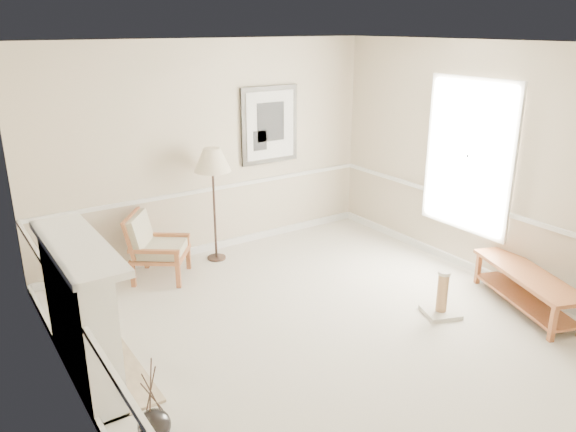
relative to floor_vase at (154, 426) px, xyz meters
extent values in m
plane|color=silver|center=(2.15, 0.55, -0.14)|extent=(5.50, 5.50, 0.00)
cube|color=beige|center=(2.15, 3.30, 1.31)|extent=(5.00, 0.04, 2.90)
cube|color=beige|center=(-0.35, 0.55, 1.31)|extent=(0.04, 5.50, 2.90)
cube|color=beige|center=(4.65, 0.55, 1.31)|extent=(0.04, 5.50, 2.90)
cube|color=white|center=(2.15, 0.55, 2.76)|extent=(5.00, 5.50, 0.04)
cube|color=white|center=(2.15, 3.28, -0.09)|extent=(4.95, 0.04, 0.10)
cube|color=white|center=(2.15, 3.28, 0.76)|extent=(4.95, 0.04, 0.05)
cube|color=white|center=(4.61, 0.95, 1.36)|extent=(0.03, 1.20, 1.80)
cube|color=white|center=(4.60, 0.95, 1.36)|extent=(0.05, 1.34, 1.94)
cube|color=black|center=(3.10, 3.27, 1.56)|extent=(0.92, 0.04, 1.10)
cube|color=white|center=(3.10, 3.25, 1.56)|extent=(0.78, 0.01, 0.96)
cube|color=black|center=(3.10, 3.24, 1.61)|extent=(0.45, 0.01, 0.55)
cube|color=white|center=(-0.21, 1.15, 0.49)|extent=(0.28, 1.50, 1.25)
cube|color=white|center=(-0.16, 1.15, 1.14)|extent=(0.46, 1.64, 0.06)
cube|color=#C6B28E|center=(-0.06, 1.15, 0.41)|extent=(0.02, 1.05, 0.95)
cube|color=black|center=(-0.05, 1.15, 0.28)|extent=(0.02, 0.62, 0.58)
cube|color=gold|center=(-0.05, 1.15, 0.02)|extent=(0.01, 0.66, 0.05)
cube|color=#C6B28E|center=(-0.05, 1.15, -0.12)|extent=(0.60, 1.50, 0.03)
sphere|color=black|center=(0.00, 0.00, 0.01)|extent=(0.26, 0.26, 0.26)
cylinder|color=black|center=(0.00, 0.00, 0.34)|extent=(0.09, 0.08, 0.40)
cylinder|color=black|center=(0.00, 0.00, 0.31)|extent=(0.11, 0.09, 0.33)
cylinder|color=black|center=(0.00, 0.00, 0.37)|extent=(0.05, 0.04, 0.47)
cube|color=#A46034|center=(1.23, 2.40, 0.03)|extent=(0.08, 0.08, 0.34)
cube|color=#A46034|center=(0.78, 2.74, 0.03)|extent=(0.08, 0.08, 0.34)
cube|color=#A46034|center=(1.56, 2.86, 0.03)|extent=(0.08, 0.08, 0.34)
cube|color=#A46034|center=(1.11, 3.19, 0.03)|extent=(0.08, 0.08, 0.34)
cube|color=#A46034|center=(1.17, 2.80, 0.18)|extent=(0.89, 0.89, 0.05)
cube|color=#A46034|center=(0.94, 2.97, 0.46)|extent=(0.50, 0.60, 0.50)
cube|color=#A46034|center=(1.00, 2.57, 0.33)|extent=(0.54, 0.42, 0.05)
cube|color=#A46034|center=(1.34, 3.02, 0.33)|extent=(0.54, 0.42, 0.05)
cube|color=white|center=(1.17, 2.80, 0.26)|extent=(0.81, 0.81, 0.11)
cube|color=white|center=(0.98, 2.94, 0.48)|extent=(0.49, 0.57, 0.44)
cylinder|color=black|center=(2.02, 2.95, -0.12)|extent=(0.25, 0.25, 0.03)
cylinder|color=black|center=(2.02, 2.95, 0.58)|extent=(0.03, 0.03, 1.40)
cone|color=beige|center=(2.02, 2.95, 1.26)|extent=(0.51, 0.51, 0.31)
cube|color=#A46034|center=(4.30, -0.26, 0.28)|extent=(0.96, 1.59, 0.04)
cube|color=#A46034|center=(4.30, -0.26, -0.03)|extent=(0.86, 1.47, 0.03)
cube|color=#A46034|center=(3.89, -0.85, 0.06)|extent=(0.07, 0.07, 0.39)
cube|color=#A46034|center=(4.38, 0.46, 0.06)|extent=(0.07, 0.07, 0.39)
cube|color=#A46034|center=(4.71, 0.33, 0.06)|extent=(0.07, 0.07, 0.39)
cube|color=white|center=(3.39, 0.16, -0.11)|extent=(0.47, 0.47, 0.05)
cylinder|color=tan|center=(3.39, 0.16, 0.13)|extent=(0.12, 0.12, 0.44)
cylinder|color=white|center=(3.39, 0.16, 0.36)|extent=(0.14, 0.14, 0.04)
camera|label=1|loc=(-1.11, -3.53, 2.94)|focal=35.00mm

